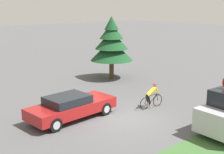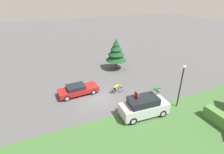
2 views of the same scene
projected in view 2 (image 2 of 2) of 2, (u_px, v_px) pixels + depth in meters
ground_plane at (99, 98)px, 20.16m from camera, size 140.00×140.00×0.00m
sedan_left_lane at (78, 90)px, 20.55m from camera, size 2.07×4.74×1.27m
cyclist at (117, 88)px, 20.86m from camera, size 0.44×1.70×1.39m
parked_suv_right at (144, 107)px, 16.89m from camera, size 2.17×4.78×2.04m
stop_sign at (136, 99)px, 16.44m from camera, size 0.74×0.07×2.70m
street_lamp at (182, 79)px, 17.26m from camera, size 0.37×0.37×4.85m
street_name_sign at (156, 95)px, 17.20m from camera, size 0.90×0.90×2.61m
conifer_tall_near at (116, 52)px, 26.67m from camera, size 3.26×3.26×4.82m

